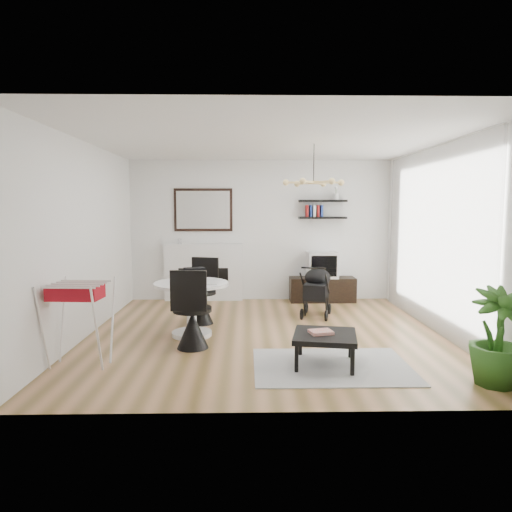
{
  "coord_description": "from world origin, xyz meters",
  "views": [
    {
      "loc": [
        -0.27,
        -6.33,
        1.78
      ],
      "look_at": [
        -0.13,
        0.4,
        1.08
      ],
      "focal_mm": 32.0,
      "sensor_mm": 36.0,
      "label": 1
    }
  ],
  "objects_px": {
    "fireplace": "(204,265)",
    "potted_plant": "(497,337)",
    "coffee_table": "(325,337)",
    "crt_tv": "(322,265)",
    "tv_console": "(322,289)",
    "dining_table": "(191,301)",
    "drying_rack": "(79,322)",
    "stroller": "(317,293)"
  },
  "relations": [
    {
      "from": "fireplace",
      "to": "potted_plant",
      "type": "relative_size",
      "value": 2.17
    },
    {
      "from": "coffee_table",
      "to": "crt_tv",
      "type": "bearing_deg",
      "value": 81.2
    },
    {
      "from": "tv_console",
      "to": "dining_table",
      "type": "relative_size",
      "value": 1.19
    },
    {
      "from": "fireplace",
      "to": "tv_console",
      "type": "bearing_deg",
      "value": -3.75
    },
    {
      "from": "drying_rack",
      "to": "dining_table",
      "type": "bearing_deg",
      "value": 51.24
    },
    {
      "from": "crt_tv",
      "to": "drying_rack",
      "type": "xyz_separation_m",
      "value": [
        -3.33,
        -3.54,
        -0.2
      ]
    },
    {
      "from": "dining_table",
      "to": "coffee_table",
      "type": "distance_m",
      "value": 2.08
    },
    {
      "from": "potted_plant",
      "to": "tv_console",
      "type": "bearing_deg",
      "value": 104.31
    },
    {
      "from": "fireplace",
      "to": "coffee_table",
      "type": "height_order",
      "value": "fireplace"
    },
    {
      "from": "fireplace",
      "to": "stroller",
      "type": "distance_m",
      "value": 2.41
    },
    {
      "from": "crt_tv",
      "to": "dining_table",
      "type": "distance_m",
      "value": 3.22
    },
    {
      "from": "dining_table",
      "to": "potted_plant",
      "type": "bearing_deg",
      "value": -29.42
    },
    {
      "from": "stroller",
      "to": "coffee_table",
      "type": "bearing_deg",
      "value": -80.33
    },
    {
      "from": "crt_tv",
      "to": "potted_plant",
      "type": "height_order",
      "value": "potted_plant"
    },
    {
      "from": "crt_tv",
      "to": "dining_table",
      "type": "bearing_deg",
      "value": -133.49
    },
    {
      "from": "tv_console",
      "to": "potted_plant",
      "type": "distance_m",
      "value": 4.33
    },
    {
      "from": "fireplace",
      "to": "drying_rack",
      "type": "xyz_separation_m",
      "value": [
        -1.06,
        -3.69,
        -0.18
      ]
    },
    {
      "from": "drying_rack",
      "to": "stroller",
      "type": "distance_m",
      "value": 3.86
    },
    {
      "from": "coffee_table",
      "to": "potted_plant",
      "type": "xyz_separation_m",
      "value": [
        1.63,
        -0.61,
        0.17
      ]
    },
    {
      "from": "tv_console",
      "to": "dining_table",
      "type": "bearing_deg",
      "value": -133.6
    },
    {
      "from": "stroller",
      "to": "coffee_table",
      "type": "distance_m",
      "value": 2.41
    },
    {
      "from": "dining_table",
      "to": "coffee_table",
      "type": "xyz_separation_m",
      "value": [
        1.66,
        -1.25,
        -0.17
      ]
    },
    {
      "from": "potted_plant",
      "to": "drying_rack",
      "type": "bearing_deg",
      "value": 171.68
    },
    {
      "from": "crt_tv",
      "to": "dining_table",
      "type": "xyz_separation_m",
      "value": [
        -2.21,
        -2.33,
        -0.21
      ]
    },
    {
      "from": "dining_table",
      "to": "drying_rack",
      "type": "xyz_separation_m",
      "value": [
        -1.12,
        -1.21,
        0.01
      ]
    },
    {
      "from": "fireplace",
      "to": "tv_console",
      "type": "relative_size",
      "value": 1.75
    },
    {
      "from": "drying_rack",
      "to": "potted_plant",
      "type": "height_order",
      "value": "potted_plant"
    },
    {
      "from": "stroller",
      "to": "fireplace",
      "type": "bearing_deg",
      "value": 162.37
    },
    {
      "from": "tv_console",
      "to": "dining_table",
      "type": "xyz_separation_m",
      "value": [
        -2.22,
        -2.33,
        0.27
      ]
    },
    {
      "from": "coffee_table",
      "to": "potted_plant",
      "type": "bearing_deg",
      "value": -20.4
    },
    {
      "from": "crt_tv",
      "to": "dining_table",
      "type": "height_order",
      "value": "crt_tv"
    },
    {
      "from": "dining_table",
      "to": "drying_rack",
      "type": "height_order",
      "value": "drying_rack"
    },
    {
      "from": "tv_console",
      "to": "stroller",
      "type": "distance_m",
      "value": 1.23
    },
    {
      "from": "crt_tv",
      "to": "coffee_table",
      "type": "height_order",
      "value": "crt_tv"
    },
    {
      "from": "fireplace",
      "to": "potted_plant",
      "type": "bearing_deg",
      "value": -52.32
    },
    {
      "from": "dining_table",
      "to": "tv_console",
      "type": "bearing_deg",
      "value": 46.4
    },
    {
      "from": "drying_rack",
      "to": "potted_plant",
      "type": "relative_size",
      "value": 0.97
    },
    {
      "from": "drying_rack",
      "to": "stroller",
      "type": "relative_size",
      "value": 1.1
    },
    {
      "from": "tv_console",
      "to": "stroller",
      "type": "height_order",
      "value": "stroller"
    },
    {
      "from": "tv_console",
      "to": "potted_plant",
      "type": "bearing_deg",
      "value": -75.69
    },
    {
      "from": "dining_table",
      "to": "potted_plant",
      "type": "xyz_separation_m",
      "value": [
        3.29,
        -1.85,
        -0.0
      ]
    },
    {
      "from": "fireplace",
      "to": "dining_table",
      "type": "xyz_separation_m",
      "value": [
        0.06,
        -2.48,
        -0.19
      ]
    }
  ]
}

